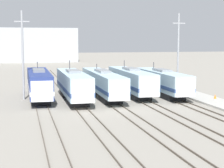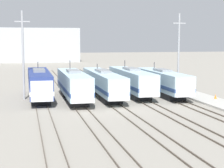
{
  "view_description": "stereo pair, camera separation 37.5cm",
  "coord_description": "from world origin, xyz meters",
  "px_view_note": "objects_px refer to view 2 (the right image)",
  "views": [
    {
      "loc": [
        -11.59,
        -44.67,
        8.44
      ],
      "look_at": [
        0.02,
        3.2,
        2.61
      ],
      "focal_mm": 60.0,
      "sensor_mm": 36.0,
      "label": 1
    },
    {
      "loc": [
        -11.22,
        -44.76,
        8.44
      ],
      "look_at": [
        0.02,
        3.2,
        2.61
      ],
      "focal_mm": 60.0,
      "sensor_mm": 36.0,
      "label": 2
    }
  ],
  "objects_px": {
    "locomotive_far_right": "(163,82)",
    "traffic_cone": "(215,97)",
    "locomotive_center_right": "(132,81)",
    "catenary_tower_left": "(23,54)",
    "locomotive_center_left": "(74,85)",
    "catenary_tower_right": "(179,53)",
    "locomotive_far_left": "(39,84)",
    "locomotive_center": "(104,83)"
  },
  "relations": [
    {
      "from": "locomotive_center_left",
      "to": "locomotive_center",
      "type": "height_order",
      "value": "locomotive_center_left"
    },
    {
      "from": "locomotive_center_left",
      "to": "locomotive_center_right",
      "type": "bearing_deg",
      "value": 17.02
    },
    {
      "from": "locomotive_center",
      "to": "locomotive_center_right",
      "type": "bearing_deg",
      "value": 10.99
    },
    {
      "from": "locomotive_far_right",
      "to": "traffic_cone",
      "type": "distance_m",
      "value": 8.39
    },
    {
      "from": "locomotive_far_right",
      "to": "catenary_tower_right",
      "type": "xyz_separation_m",
      "value": [
        2.76,
        0.89,
        4.37
      ]
    },
    {
      "from": "locomotive_far_right",
      "to": "locomotive_far_left",
      "type": "bearing_deg",
      "value": 178.88
    },
    {
      "from": "locomotive_center_left",
      "to": "traffic_cone",
      "type": "distance_m",
      "value": 19.76
    },
    {
      "from": "locomotive_far_right",
      "to": "traffic_cone",
      "type": "height_order",
      "value": "locomotive_far_right"
    },
    {
      "from": "locomotive_center_left",
      "to": "locomotive_far_right",
      "type": "bearing_deg",
      "value": 7.36
    },
    {
      "from": "locomotive_center_left",
      "to": "locomotive_center_right",
      "type": "relative_size",
      "value": 0.99
    },
    {
      "from": "locomotive_far_left",
      "to": "locomotive_center",
      "type": "bearing_deg",
      "value": -1.37
    },
    {
      "from": "catenary_tower_left",
      "to": "locomotive_center_right",
      "type": "bearing_deg",
      "value": 0.55
    },
    {
      "from": "locomotive_center",
      "to": "traffic_cone",
      "type": "bearing_deg",
      "value": -24.15
    },
    {
      "from": "locomotive_far_left",
      "to": "locomotive_center",
      "type": "relative_size",
      "value": 0.85
    },
    {
      "from": "catenary_tower_right",
      "to": "traffic_cone",
      "type": "distance_m",
      "value": 9.65
    },
    {
      "from": "locomotive_center_left",
      "to": "catenary_tower_right",
      "type": "relative_size",
      "value": 1.37
    },
    {
      "from": "locomotive_center_left",
      "to": "catenary_tower_left",
      "type": "height_order",
      "value": "catenary_tower_left"
    },
    {
      "from": "locomotive_center_right",
      "to": "traffic_cone",
      "type": "distance_m",
      "value": 12.46
    },
    {
      "from": "locomotive_center_left",
      "to": "locomotive_far_right",
      "type": "relative_size",
      "value": 1.0
    },
    {
      "from": "locomotive_center",
      "to": "locomotive_far_right",
      "type": "relative_size",
      "value": 1.15
    },
    {
      "from": "locomotive_far_left",
      "to": "locomotive_center_right",
      "type": "height_order",
      "value": "locomotive_center_right"
    },
    {
      "from": "locomotive_center_right",
      "to": "locomotive_far_left",
      "type": "bearing_deg",
      "value": -177.21
    },
    {
      "from": "locomotive_center",
      "to": "catenary_tower_right",
      "type": "bearing_deg",
      "value": 3.55
    },
    {
      "from": "locomotive_center",
      "to": "locomotive_far_right",
      "type": "xyz_separation_m",
      "value": [
        9.26,
        -0.14,
        -0.02
      ]
    },
    {
      "from": "locomotive_center_right",
      "to": "traffic_cone",
      "type": "bearing_deg",
      "value": -36.83
    },
    {
      "from": "locomotive_far_left",
      "to": "locomotive_center_right",
      "type": "relative_size",
      "value": 0.97
    },
    {
      "from": "catenary_tower_left",
      "to": "catenary_tower_right",
      "type": "height_order",
      "value": "same"
    },
    {
      "from": "locomotive_center_left",
      "to": "locomotive_far_left",
      "type": "bearing_deg",
      "value": 155.01
    },
    {
      "from": "locomotive_far_left",
      "to": "traffic_cone",
      "type": "distance_m",
      "value": 24.77
    },
    {
      "from": "locomotive_center",
      "to": "catenary_tower_right",
      "type": "height_order",
      "value": "catenary_tower_right"
    },
    {
      "from": "locomotive_center_left",
      "to": "catenary_tower_right",
      "type": "distance_m",
      "value": 17.39
    },
    {
      "from": "locomotive_center",
      "to": "catenary_tower_left",
      "type": "height_order",
      "value": "catenary_tower_left"
    },
    {
      "from": "locomotive_center",
      "to": "locomotive_far_right",
      "type": "bearing_deg",
      "value": -0.87
    },
    {
      "from": "catenary_tower_left",
      "to": "catenary_tower_right",
      "type": "bearing_deg",
      "value": 0.0
    },
    {
      "from": "locomotive_far_left",
      "to": "locomotive_center",
      "type": "xyz_separation_m",
      "value": [
        9.26,
        -0.22,
        -0.13
      ]
    },
    {
      "from": "catenary_tower_left",
      "to": "traffic_cone",
      "type": "distance_m",
      "value": 27.54
    },
    {
      "from": "locomotive_center_right",
      "to": "catenary_tower_left",
      "type": "height_order",
      "value": "catenary_tower_left"
    },
    {
      "from": "locomotive_far_left",
      "to": "locomotive_far_right",
      "type": "height_order",
      "value": "locomotive_far_left"
    },
    {
      "from": "locomotive_far_left",
      "to": "catenary_tower_right",
      "type": "distance_m",
      "value": 21.7
    },
    {
      "from": "locomotive_far_left",
      "to": "locomotive_center_left",
      "type": "bearing_deg",
      "value": -24.99
    },
    {
      "from": "catenary_tower_left",
      "to": "catenary_tower_right",
      "type": "distance_m",
      "value": 23.41
    },
    {
      "from": "locomotive_far_left",
      "to": "locomotive_center",
      "type": "distance_m",
      "value": 9.26
    }
  ]
}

